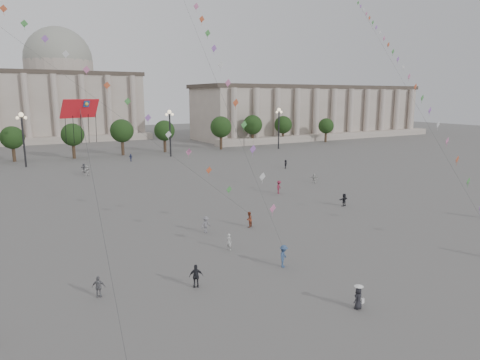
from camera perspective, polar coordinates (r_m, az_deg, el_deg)
ground at (r=32.82m, az=9.73°, el=-13.73°), size 360.00×360.00×0.00m
hall_east at (r=150.07m, az=9.53°, el=8.97°), size 84.00×26.22×17.20m
hall_central at (r=153.30m, az=-22.69°, el=10.49°), size 48.30×34.30×35.50m
tree_row at (r=103.01m, az=-18.76°, el=5.92°), size 137.12×5.12×8.00m
lamp_post_mid_west at (r=93.19m, az=-27.01°, el=6.02°), size 2.00×0.90×10.65m
lamp_post_mid_east at (r=99.15m, az=-9.34°, el=7.31°), size 2.00×0.90×10.65m
lamp_post_far_east at (r=113.04m, az=5.21°, el=7.87°), size 2.00×0.90×10.65m
person_crowd_0 at (r=94.34m, az=-14.36°, el=2.91°), size 0.99×0.65×1.57m
person_crowd_3 at (r=55.68m, az=13.70°, el=-2.58°), size 1.56×0.68×1.63m
person_crowd_4 at (r=79.17m, az=-19.76°, el=1.20°), size 1.78×1.47×1.91m
person_crowd_6 at (r=43.81m, az=-4.57°, el=-5.95°), size 1.24×0.87×1.74m
person_crowd_7 at (r=69.53m, az=9.84°, el=0.23°), size 1.34×1.24×1.50m
person_crowd_8 at (r=61.23m, az=5.21°, el=-0.94°), size 1.40×1.29×1.89m
person_crowd_9 at (r=82.93m, az=6.11°, el=2.13°), size 1.37×1.46×1.64m
person_crowd_12 at (r=82.43m, az=-20.07°, el=1.49°), size 1.43×1.56×1.73m
person_crowd_13 at (r=39.05m, az=-1.47°, el=-8.23°), size 0.56×0.66×1.54m
tourist_1 at (r=31.93m, az=-5.87°, el=-12.63°), size 1.11×0.74×1.75m
tourist_3 at (r=31.98m, az=-18.33°, el=-13.36°), size 0.97×0.72×1.52m
kite_flyer_0 at (r=45.56m, az=1.20°, el=-5.28°), size 1.04×0.99×1.68m
kite_flyer_1 at (r=35.42m, az=5.84°, el=-10.07°), size 1.36×1.33×1.87m
hat_person at (r=29.95m, az=15.51°, el=-14.83°), size 0.81×0.63×1.69m
dragon_kite at (r=25.12m, az=-20.43°, el=7.14°), size 2.21×6.70×16.57m
kite_train_east at (r=71.31m, az=20.01°, el=14.90°), size 32.63×50.05×69.61m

